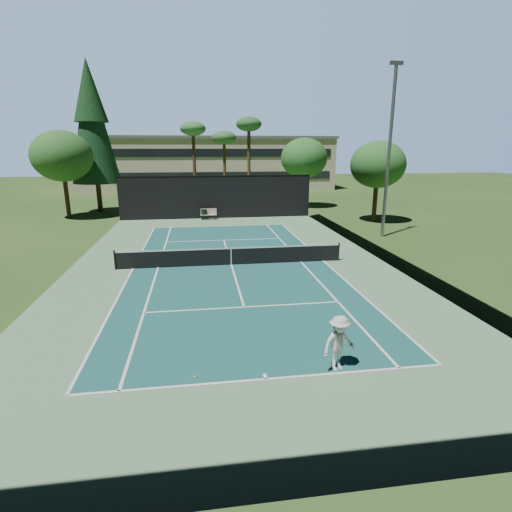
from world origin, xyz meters
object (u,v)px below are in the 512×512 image
(player, at_px, (339,343))
(tennis_net, at_px, (231,256))
(tennis_ball_c, at_px, (251,257))
(park_bench, at_px, (209,214))
(tennis_ball_b, at_px, (202,256))
(tennis_ball_d, at_px, (191,249))
(tennis_ball_a, at_px, (195,377))
(trash_bin, at_px, (204,214))

(player, bearing_deg, tennis_net, 81.09)
(tennis_ball_c, xyz_separation_m, park_bench, (-2.18, 13.92, 0.51))
(tennis_ball_b, bearing_deg, tennis_ball_c, -10.57)
(tennis_ball_c, relative_size, tennis_ball_d, 1.10)
(tennis_ball_a, height_order, trash_bin, trash_bin)
(trash_bin, bearing_deg, tennis_ball_b, -91.78)
(tennis_ball_d, bearing_deg, tennis_ball_a, -88.84)
(player, xyz_separation_m, park_bench, (-3.06, 27.07, -0.32))
(tennis_ball_c, height_order, park_bench, park_bench)
(tennis_net, xyz_separation_m, tennis_ball_c, (1.37, 1.52, -0.52))
(player, xyz_separation_m, trash_bin, (-3.50, 27.07, -0.39))
(tennis_ball_a, relative_size, park_bench, 0.05)
(tennis_ball_b, distance_m, trash_bin, 13.37)
(tennis_ball_a, xyz_separation_m, tennis_ball_d, (-0.31, 15.44, -0.00))
(park_bench, bearing_deg, player, -83.54)
(park_bench, bearing_deg, tennis_ball_a, -92.60)
(tennis_ball_a, xyz_separation_m, tennis_ball_c, (3.41, 13.02, 0.00))
(tennis_net, height_order, tennis_ball_d, tennis_net)
(player, xyz_separation_m, tennis_ball_a, (-4.29, 0.13, -0.83))
(player, height_order, tennis_ball_c, player)
(trash_bin, bearing_deg, park_bench, 0.18)
(tennis_ball_c, bearing_deg, park_bench, 98.91)
(tennis_ball_b, relative_size, park_bench, 0.05)
(tennis_ball_a, distance_m, tennis_ball_b, 13.59)
(player, height_order, tennis_ball_a, player)
(tennis_net, relative_size, tennis_ball_b, 189.29)
(tennis_net, xyz_separation_m, trash_bin, (-1.25, 15.45, -0.08))
(tennis_ball_b, bearing_deg, park_bench, 86.35)
(player, relative_size, trash_bin, 1.84)
(tennis_ball_a, height_order, tennis_ball_c, same)
(trash_bin, bearing_deg, tennis_ball_c, -79.34)
(tennis_ball_c, bearing_deg, tennis_ball_a, -104.67)
(player, height_order, tennis_ball_b, player)
(tennis_ball_a, relative_size, tennis_ball_b, 1.09)
(trash_bin, bearing_deg, tennis_net, -85.37)
(player, bearing_deg, tennis_ball_a, 158.45)
(tennis_ball_b, bearing_deg, tennis_net, -51.43)
(tennis_ball_d, bearing_deg, trash_bin, 84.54)
(player, xyz_separation_m, tennis_ball_d, (-4.60, 15.56, -0.83))
(tennis_ball_c, relative_size, park_bench, 0.05)
(tennis_ball_d, xyz_separation_m, trash_bin, (1.10, 11.51, 0.44))
(tennis_ball_b, relative_size, trash_bin, 0.07)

